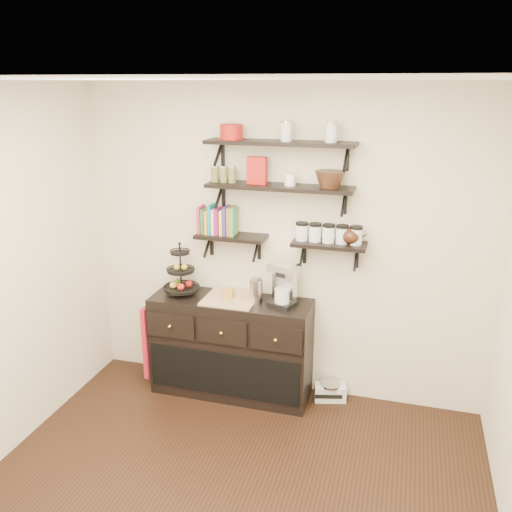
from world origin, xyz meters
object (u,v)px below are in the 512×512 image
object	(u,v)px
fruit_stand	(181,277)
sideboard	(231,346)
radio	(330,391)
coffee_maker	(284,285)

from	to	relation	value
fruit_stand	sideboard	bearing A→B (deg)	-0.38
fruit_stand	radio	xyz separation A→B (m)	(1.33, 0.10, -0.98)
fruit_stand	radio	world-z (taller)	fruit_stand
coffee_maker	radio	world-z (taller)	coffee_maker
sideboard	radio	bearing A→B (deg)	6.93
radio	sideboard	bearing A→B (deg)	172.31
fruit_stand	coffee_maker	bearing A→B (deg)	1.39
sideboard	fruit_stand	distance (m)	0.76
sideboard	coffee_maker	size ratio (longest dim) A/B	3.78
coffee_maker	radio	size ratio (longest dim) A/B	1.24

